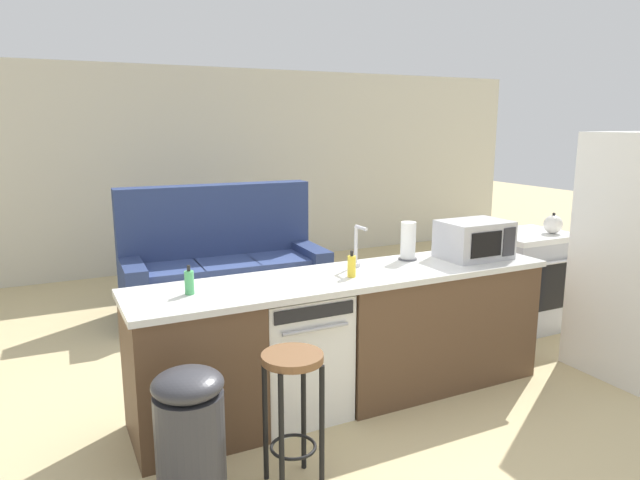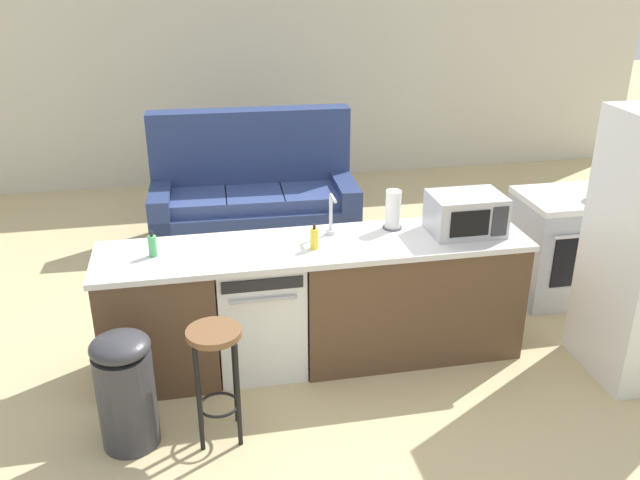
{
  "view_description": "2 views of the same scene",
  "coord_description": "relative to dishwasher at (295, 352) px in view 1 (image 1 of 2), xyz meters",
  "views": [
    {
      "loc": [
        -1.66,
        -3.22,
        1.89
      ],
      "look_at": [
        0.25,
        0.65,
        1.0
      ],
      "focal_mm": 32.0,
      "sensor_mm": 36.0,
      "label": 1
    },
    {
      "loc": [
        -0.63,
        -4.1,
        2.75
      ],
      "look_at": [
        0.19,
        0.05,
        0.9
      ],
      "focal_mm": 38.0,
      "sensor_mm": 36.0,
      "label": 2
    }
  ],
  "objects": [
    {
      "name": "paper_towel_roll",
      "position": [
        0.99,
        0.17,
        0.62
      ],
      "size": [
        0.14,
        0.14,
        0.28
      ],
      "color": "#4C4C51",
      "rests_on": "kitchen_counter"
    },
    {
      "name": "sink_faucet",
      "position": [
        0.54,
        0.14,
        0.61
      ],
      "size": [
        0.07,
        0.18,
        0.3
      ],
      "color": "silver",
      "rests_on": "kitchen_counter"
    },
    {
      "name": "dishwasher",
      "position": [
        0.0,
        0.0,
        0.0
      ],
      "size": [
        0.58,
        0.61,
        0.84
      ],
      "color": "white",
      "rests_on": "ground_plane"
    },
    {
      "name": "couch",
      "position": [
        0.21,
        2.31,
        -0.03
      ],
      "size": [
        2.03,
        0.98,
        1.27
      ],
      "color": "navy",
      "rests_on": "ground_plane"
    },
    {
      "name": "soap_bottle",
      "position": [
        0.38,
        -0.07,
        0.55
      ],
      "size": [
        0.06,
        0.06,
        0.18
      ],
      "color": "yellow",
      "rests_on": "kitchen_counter"
    },
    {
      "name": "trash_bin",
      "position": [
        -0.86,
        -0.68,
        -0.04
      ],
      "size": [
        0.35,
        0.35,
        0.74
      ],
      "color": "#333338",
      "rests_on": "ground_plane"
    },
    {
      "name": "kettle",
      "position": [
        2.77,
        0.42,
        0.56
      ],
      "size": [
        0.21,
        0.17,
        0.19
      ],
      "color": "silver",
      "rests_on": "stove_range"
    },
    {
      "name": "stove_range",
      "position": [
        2.6,
        0.55,
        0.03
      ],
      "size": [
        0.76,
        0.68,
        0.9
      ],
      "color": "#A8AAB2",
      "rests_on": "ground_plane"
    },
    {
      "name": "ground_plane",
      "position": [
        0.25,
        0.0,
        -0.42
      ],
      "size": [
        24.0,
        24.0,
        0.0
      ],
      "primitive_type": "plane",
      "color": "tan"
    },
    {
      "name": "wall_back",
      "position": [
        0.55,
        4.2,
        0.88
      ],
      "size": [
        10.0,
        0.06,
        2.6
      ],
      "color": "beige",
      "rests_on": "ground_plane"
    },
    {
      "name": "dish_soap_bottle",
      "position": [
        -0.67,
        0.02,
        0.55
      ],
      "size": [
        0.06,
        0.06,
        0.18
      ],
      "color": "#4CB266",
      "rests_on": "kitchen_counter"
    },
    {
      "name": "kitchen_counter",
      "position": [
        0.49,
        0.0,
        -0.0
      ],
      "size": [
        2.94,
        0.66,
        0.9
      ],
      "color": "brown",
      "rests_on": "ground_plane"
    },
    {
      "name": "microwave",
      "position": [
        1.46,
        -0.0,
        0.62
      ],
      "size": [
        0.5,
        0.37,
        0.28
      ],
      "color": "#B7B7BC",
      "rests_on": "kitchen_counter"
    },
    {
      "name": "bar_stool",
      "position": [
        -0.33,
        -0.72,
        0.11
      ],
      "size": [
        0.32,
        0.32,
        0.74
      ],
      "color": "brown",
      "rests_on": "ground_plane"
    },
    {
      "name": "refrigerator",
      "position": [
        2.6,
        -0.55,
        0.49
      ],
      "size": [
        0.72,
        0.73,
        1.83
      ],
      "color": "silver",
      "rests_on": "ground_plane"
    }
  ]
}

